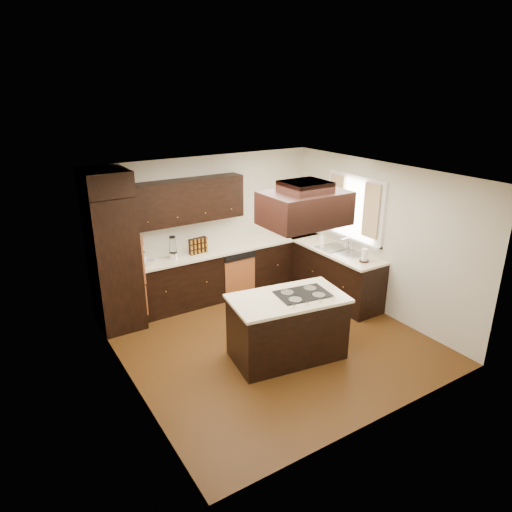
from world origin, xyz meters
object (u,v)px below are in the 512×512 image
object	(u,v)px
oven_column	(114,263)
range_hood	(304,208)
island	(287,328)
spice_rack	(198,246)

from	to	relation	value
oven_column	range_hood	distance (m)	3.13
island	oven_column	bearing A→B (deg)	137.32
oven_column	range_hood	xyz separation A→B (m)	(1.88, -2.25, 1.10)
oven_column	range_hood	bearing A→B (deg)	-50.26
oven_column	spice_rack	size ratio (longest dim) A/B	6.53
oven_column	spice_rack	xyz separation A→B (m)	(1.44, 0.06, -0.00)
oven_column	range_hood	world-z (taller)	range_hood
island	spice_rack	xyz separation A→B (m)	(-0.29, 2.22, 0.62)
oven_column	island	xyz separation A→B (m)	(1.72, -2.16, -0.62)
island	range_hood	bearing A→B (deg)	-22.52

